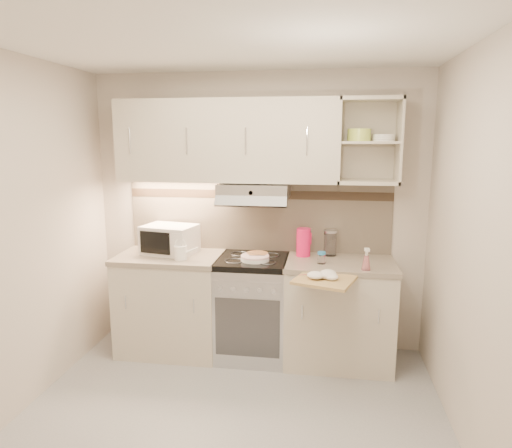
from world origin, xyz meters
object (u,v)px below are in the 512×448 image
Objects in this scene: microwave at (170,239)px; watering_can at (181,252)px; spray_bottle at (366,261)px; plate_stack at (255,258)px; pink_pitcher at (303,242)px; glass_jar at (330,243)px; cutting_board at (324,280)px; electric_range at (253,307)px.

microwave is 0.27m from watering_can.
watering_can is 1.54m from spray_bottle.
watering_can is 0.90× the size of plate_stack.
microwave reaches higher than pink_pitcher.
cutting_board is at bearing -93.86° from glass_jar.
microwave is 2.05× the size of pink_pitcher.
watering_can is 0.88× the size of pink_pitcher.
spray_bottle is at bearing -8.93° from plate_stack.
microwave is 1.48m from cutting_board.
pink_pitcher is (0.43, 0.14, 0.57)m from electric_range.
glass_jar is at bearing 23.72° from plate_stack.
pink_pitcher reaches higher than plate_stack.
cutting_board is at bearing -32.02° from plate_stack.
glass_jar is at bearing 17.40° from watering_can.
spray_bottle is (0.91, -0.14, 0.05)m from plate_stack.
spray_bottle is at bearing -59.51° from pink_pitcher.
cutting_board is (1.39, -0.51, -0.16)m from microwave.
plate_stack is at bearing -175.45° from pink_pitcher.
glass_jar is (0.23, 0.06, -0.01)m from pink_pitcher.
watering_can reaches higher than cutting_board.
electric_range is 0.48m from plate_stack.
glass_jar reaches higher than spray_bottle.
microwave reaches higher than glass_jar.
electric_range is 0.89m from glass_jar.
glass_jar is at bearing -10.12° from pink_pitcher.
microwave is 1.22× the size of cutting_board.
spray_bottle is 0.41m from cutting_board.
cutting_board is at bearing -8.77° from microwave.
glass_jar is 0.66m from cutting_board.
glass_jar is (0.63, 0.28, 0.09)m from plate_stack.
pink_pitcher is (1.03, 0.28, 0.06)m from watering_can.
watering_can is 1.26m from cutting_board.
electric_range is 4.12× the size of watering_can.
glass_jar reaches higher than electric_range.
spray_bottle is at bearing -13.16° from electric_range.
pink_pitcher is 0.63m from cutting_board.
plate_stack is (0.63, 0.06, -0.04)m from watering_can.
pink_pitcher is at bearing 15.11° from microwave.
glass_jar is at bearing 16.80° from microwave.
glass_jar is 0.51m from spray_bottle.
pink_pitcher is at bearing 18.25° from electric_range.
pink_pitcher reaches higher than cutting_board.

